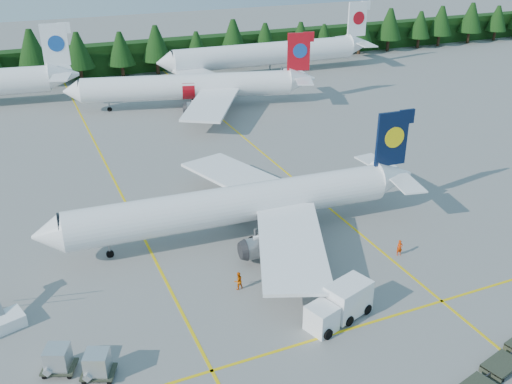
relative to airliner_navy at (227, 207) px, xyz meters
name	(u,v)px	position (x,y,z in m)	size (l,w,h in m)	color
ground	(340,280)	(6.29, -10.99, -3.27)	(320.00, 320.00, 0.00)	gray
taxi_stripe_a	(130,212)	(-7.71, 9.01, -3.26)	(0.25, 120.00, 0.01)	yellow
taxi_stripe_b	(296,181)	(12.29, 9.01, -3.26)	(0.25, 120.00, 0.01)	yellow
taxi_stripe_cross	(381,320)	(6.29, -16.99, -3.26)	(80.00, 0.25, 0.01)	yellow
treeline_hedge	(131,57)	(6.29, 71.01, -0.27)	(220.00, 4.00, 6.00)	black
airliner_navy	(227,207)	(0.00, 0.00, 0.00)	(37.41, 30.71, 10.87)	white
airliner_red	(184,87)	(8.80, 42.72, 0.24)	(39.44, 32.06, 11.68)	white
airliner_far_right	(260,54)	(29.35, 58.36, 0.83)	(44.95, 5.66, 13.07)	white
service_truck	(339,305)	(3.26, -15.58, -1.88)	(6.16, 3.75, 2.80)	white
dolly_train	(502,364)	(10.75, -24.92, -2.76)	(9.45, 4.29, 0.16)	#34392A
uld_pair	(78,361)	(-16.17, -13.63, -2.11)	(5.13, 4.08, 1.72)	#34392A
crew_a	(400,248)	(13.39, -9.68, -2.49)	(0.57, 0.37, 1.55)	#EC3904
crew_b	(238,281)	(-2.36, -8.67, -2.47)	(0.78, 0.61, 1.61)	#DC5704
crew_c	(360,295)	(5.81, -14.64, -2.33)	(0.77, 0.52, 1.87)	orange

